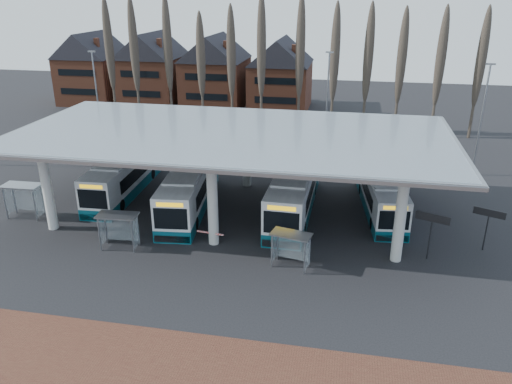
% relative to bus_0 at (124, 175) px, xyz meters
% --- Properties ---
extents(ground, '(140.00, 140.00, 0.00)m').
position_rel_bus_0_xyz_m(ground, '(9.82, -10.02, -1.55)').
color(ground, black).
rests_on(ground, ground).
extents(station_canopy, '(32.00, 16.00, 6.34)m').
position_rel_bus_0_xyz_m(station_canopy, '(9.82, -2.02, 4.13)').
color(station_canopy, silver).
rests_on(station_canopy, ground).
extents(poplar_row, '(45.10, 1.10, 14.50)m').
position_rel_bus_0_xyz_m(poplar_row, '(9.82, 22.98, 7.23)').
color(poplar_row, '#473D33').
rests_on(poplar_row, ground).
extents(townhouse_row, '(36.80, 10.30, 12.25)m').
position_rel_bus_0_xyz_m(townhouse_row, '(-5.93, 33.98, 4.39)').
color(townhouse_row, brown).
rests_on(townhouse_row, ground).
extents(lamp_post_a, '(0.80, 0.16, 10.17)m').
position_rel_bus_0_xyz_m(lamp_post_a, '(-8.18, 11.98, 3.79)').
color(lamp_post_a, slate).
rests_on(lamp_post_a, ground).
extents(lamp_post_b, '(0.80, 0.16, 10.17)m').
position_rel_bus_0_xyz_m(lamp_post_b, '(15.82, 15.98, 3.79)').
color(lamp_post_b, slate).
rests_on(lamp_post_b, ground).
extents(lamp_post_c, '(0.80, 0.16, 10.17)m').
position_rel_bus_0_xyz_m(lamp_post_c, '(29.82, 9.98, 3.79)').
color(lamp_post_c, slate).
rests_on(lamp_post_c, ground).
extents(bus_0, '(3.06, 11.92, 3.28)m').
position_rel_bus_0_xyz_m(bus_0, '(0.00, 0.00, 0.00)').
color(bus_0, white).
rests_on(bus_0, ground).
extents(bus_1, '(3.94, 12.45, 3.40)m').
position_rel_bus_0_xyz_m(bus_1, '(6.39, -2.04, 0.05)').
color(bus_1, white).
rests_on(bus_1, ground).
extents(bus_2, '(2.90, 12.66, 3.51)m').
position_rel_bus_0_xyz_m(bus_2, '(14.52, -1.18, 0.11)').
color(bus_2, white).
rests_on(bus_2, ground).
extents(bus_3, '(3.62, 11.11, 3.03)m').
position_rel_bus_0_xyz_m(bus_3, '(21.08, 0.30, -0.12)').
color(bus_3, white).
rests_on(bus_3, ground).
extents(shelter_0, '(2.85, 1.50, 2.61)m').
position_rel_bus_0_xyz_m(shelter_0, '(-5.26, -6.00, 0.35)').
color(shelter_0, gray).
rests_on(shelter_0, ground).
extents(shelter_1, '(2.71, 1.49, 2.44)m').
position_rel_bus_0_xyz_m(shelter_1, '(3.85, -9.22, 0.23)').
color(shelter_1, gray).
rests_on(shelter_1, ground).
extents(shelter_2, '(2.67, 1.73, 2.29)m').
position_rel_bus_0_xyz_m(shelter_2, '(15.35, -9.50, 0.12)').
color(shelter_2, gray).
rests_on(shelter_2, ground).
extents(info_sign_0, '(2.02, 0.87, 3.16)m').
position_rel_bus_0_xyz_m(info_sign_0, '(23.82, -6.98, 1.10)').
color(info_sign_0, black).
rests_on(info_sign_0, ground).
extents(info_sign_1, '(1.85, 0.89, 2.94)m').
position_rel_bus_0_xyz_m(info_sign_1, '(27.60, -5.06, 0.92)').
color(info_sign_1, black).
rests_on(info_sign_1, ground).
extents(barrier, '(1.93, 0.65, 0.97)m').
position_rel_bus_0_xyz_m(barrier, '(9.63, -7.60, -0.80)').
color(barrier, black).
rests_on(barrier, ground).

